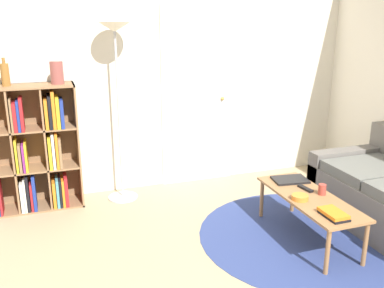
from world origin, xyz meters
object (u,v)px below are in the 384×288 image
(coffee_table, at_px, (309,201))
(bottle_right, at_px, (5,74))
(cup, at_px, (322,189))
(laptop, at_px, (290,180))
(bowl, at_px, (300,197))
(vase_on_shelf, at_px, (57,73))
(bookshelf, at_px, (27,151))
(floor_lamp, at_px, (116,54))

(coffee_table, distance_m, bottle_right, 3.00)
(cup, relative_size, bottle_right, 0.35)
(laptop, distance_m, cup, 0.38)
(bowl, relative_size, vase_on_shelf, 0.65)
(bottle_right, bearing_deg, cup, -30.46)
(laptop, height_order, bottle_right, bottle_right)
(vase_on_shelf, bearing_deg, coffee_table, -37.13)
(bookshelf, bearing_deg, vase_on_shelf, 0.26)
(bowl, distance_m, cup, 0.24)
(laptop, xyz_separation_m, cup, (0.09, -0.37, 0.04))
(bowl, distance_m, bottle_right, 2.90)
(laptop, distance_m, bottle_right, 2.85)
(bottle_right, bearing_deg, coffee_table, -31.77)
(bookshelf, distance_m, floor_lamp, 1.30)
(coffee_table, xyz_separation_m, vase_on_shelf, (-1.94, 1.47, 1.01))
(bowl, bearing_deg, floor_lamp, 131.16)
(bowl, xyz_separation_m, bottle_right, (-2.29, 1.52, 0.94))
(bookshelf, distance_m, coffee_table, 2.73)
(bowl, xyz_separation_m, vase_on_shelf, (-1.82, 1.50, 0.94))
(bookshelf, relative_size, bowl, 8.86)
(floor_lamp, height_order, coffee_table, floor_lamp)
(bottle_right, bearing_deg, vase_on_shelf, -2.36)
(coffee_table, height_order, vase_on_shelf, vase_on_shelf)
(floor_lamp, height_order, bottle_right, floor_lamp)
(laptop, bearing_deg, vase_on_shelf, 151.00)
(bowl, bearing_deg, coffee_table, 13.44)
(coffee_table, height_order, bottle_right, bottle_right)
(laptop, bearing_deg, bookshelf, 154.78)
(vase_on_shelf, bearing_deg, bookshelf, -179.74)
(bookshelf, xyz_separation_m, floor_lamp, (0.91, -0.06, 0.92))
(floor_lamp, bearing_deg, cup, -43.23)
(laptop, bearing_deg, bowl, -110.82)
(coffee_table, distance_m, laptop, 0.38)
(coffee_table, xyz_separation_m, cup, (0.12, 0.00, 0.09))
(laptop, bearing_deg, coffee_table, -95.44)
(floor_lamp, bearing_deg, bowl, -48.84)
(floor_lamp, bearing_deg, coffee_table, -45.74)
(floor_lamp, distance_m, cup, 2.32)
(floor_lamp, xyz_separation_m, bottle_right, (-1.03, 0.08, -0.16))
(floor_lamp, height_order, laptop, floor_lamp)
(bookshelf, xyz_separation_m, bottle_right, (-0.12, 0.02, 0.75))
(bowl, relative_size, cup, 1.53)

